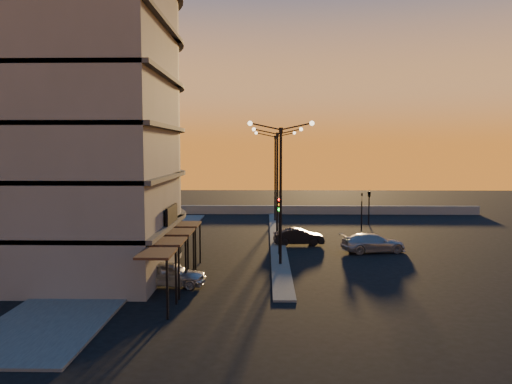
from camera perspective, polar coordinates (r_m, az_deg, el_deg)
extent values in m
plane|color=black|center=(33.42, 2.80, -8.38)|extent=(120.00, 120.00, 0.00)
cube|color=#474745|center=(38.50, -13.31, -6.63)|extent=(5.00, 40.00, 0.12)
cube|color=#474745|center=(43.19, 2.42, -5.23)|extent=(1.20, 36.00, 0.12)
cube|color=slate|center=(59.01, 4.03, -2.05)|extent=(44.00, 0.50, 1.00)
cylinder|color=slate|center=(37.19, -19.84, 12.08)|extent=(14.00, 14.00, 25.00)
cube|color=slate|center=(32.61, -23.07, 13.02)|extent=(14.00, 10.00, 25.00)
cylinder|color=black|center=(37.39, -19.35, -4.72)|extent=(14.16, 14.16, 2.40)
cube|color=black|center=(31.32, -9.62, -2.64)|extent=(0.15, 3.20, 1.20)
cylinder|color=black|center=(32.67, 2.83, -0.68)|extent=(0.18, 0.18, 9.00)
cube|color=black|center=(32.53, 2.86, 7.06)|extent=(0.25, 0.25, 0.35)
sphere|color=#FFE5B2|center=(32.55, -0.69, 7.86)|extent=(0.32, 0.32, 0.32)
sphere|color=#FFE5B2|center=(32.67, 6.41, 7.81)|extent=(0.32, 0.32, 0.32)
cylinder|color=black|center=(42.63, 2.44, 0.65)|extent=(0.18, 0.18, 9.00)
cube|color=black|center=(42.52, 2.46, 6.57)|extent=(0.25, 0.25, 0.35)
sphere|color=#FFE5B2|center=(42.54, -0.25, 7.18)|extent=(0.32, 0.32, 0.32)
sphere|color=#FFE5B2|center=(42.63, 5.18, 7.16)|extent=(0.32, 0.32, 0.32)
cylinder|color=black|center=(52.60, 2.20, 1.47)|extent=(0.18, 0.18, 9.00)
cube|color=black|center=(52.52, 2.22, 6.27)|extent=(0.25, 0.25, 0.35)
sphere|color=#FFE5B2|center=(52.53, 0.02, 6.77)|extent=(0.32, 0.32, 0.32)
sphere|color=#FFE5B2|center=(52.60, 4.41, 6.75)|extent=(0.32, 0.32, 0.32)
cylinder|color=black|center=(36.03, 2.67, -4.80)|extent=(0.12, 0.12, 3.20)
cube|color=black|center=(35.55, 2.69, -1.43)|extent=(0.28, 0.16, 1.00)
sphere|color=#FF0C05|center=(35.42, 2.70, -0.89)|extent=(0.20, 0.20, 0.20)
sphere|color=orange|center=(35.45, 2.70, -1.45)|extent=(0.20, 0.20, 0.20)
sphere|color=#0CFF26|center=(35.49, 2.69, -2.01)|extent=(0.20, 0.20, 0.20)
cylinder|color=black|center=(47.77, 11.97, -2.72)|extent=(0.12, 0.12, 2.80)
imported|color=black|center=(47.57, 12.01, -0.58)|extent=(0.13, 0.16, 0.80)
cylinder|color=black|center=(51.95, 12.77, -2.12)|extent=(0.12, 0.12, 2.80)
imported|color=black|center=(51.76, 12.81, -0.15)|extent=(0.42, 1.99, 0.80)
imported|color=#B3B7BC|center=(28.85, -9.80, -9.20)|extent=(4.18, 2.00, 1.38)
imported|color=black|center=(40.34, 4.90, -5.11)|extent=(4.10, 1.66, 1.32)
imported|color=#9EA1A6|center=(38.43, 13.25, -5.68)|extent=(5.08, 2.77, 1.40)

